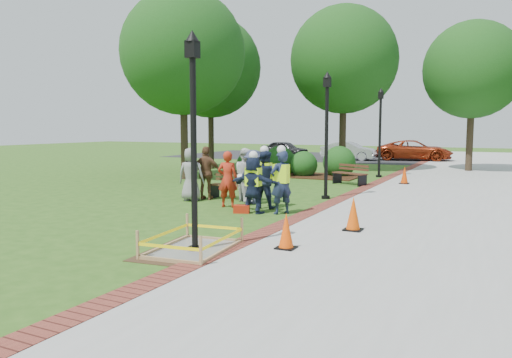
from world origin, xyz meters
The scene contains 35 objects.
ground centered at (0.00, 0.00, 0.00)m, with size 100.00×100.00×0.00m, color #285116.
sidewalk centered at (5.00, 10.00, 0.01)m, with size 6.00×60.00×0.02m, color #9E9E99.
brick_edging centered at (1.75, 10.00, 0.01)m, with size 0.50×60.00×0.03m, color maroon.
mulch_bed centered at (-3.00, 12.00, 0.02)m, with size 7.00×3.00×0.05m, color #381E0F.
parking_lot centered at (0.00, 27.00, 0.00)m, with size 36.00×12.00×0.01m, color black.
wet_concrete_pad centered at (1.19, -2.97, 0.23)m, with size 1.92×2.46×0.55m.
bench_near centered at (-1.58, 3.45, 0.26)m, with size 1.57×0.65×0.83m.
bench_far centered at (0.86, 9.30, 0.27)m, with size 1.64×1.11×0.85m.
cone_front centered at (2.79, -2.04, 0.36)m, with size 0.38×0.38×0.74m.
cone_back centered at (3.52, 0.27, 0.39)m, with size 0.42×0.42×0.82m.
cone_far centered at (2.88, 10.53, 0.37)m, with size 0.39×0.39×0.76m.
toolbox centered at (0.02, 1.25, 0.11)m, with size 0.45×0.25×0.22m, color #AD220D.
lamp_near centered at (1.25, -3.00, 2.48)m, with size 0.28×0.28×4.26m.
lamp_mid centered at (1.25, 5.00, 2.48)m, with size 0.28×0.28×4.26m.
lamp_far centered at (1.25, 13.00, 2.48)m, with size 0.28×0.28×4.26m.
tree_left centered at (-6.66, 8.13, 5.76)m, with size 5.66×5.66×8.60m.
tree_back centered at (-1.45, 15.87, 6.04)m, with size 5.86×5.86×8.98m.
tree_right centered at (4.91, 18.45, 5.44)m, with size 5.22×5.22×8.06m.
tree_far centered at (-8.49, 13.47, 5.76)m, with size 5.71×5.71×8.62m.
shrub_a centered at (-5.21, 11.77, 0.00)m, with size 1.21×1.21×1.21m, color #184212.
shrub_b centered at (-3.80, 12.61, 0.00)m, with size 1.55×1.55×1.55m, color #184212.
shrub_c centered at (-2.15, 11.79, 0.00)m, with size 1.33×1.33×1.33m, color #184212.
shrub_d centered at (-0.64, 12.70, 0.00)m, with size 1.60×1.60×1.60m, color #184212.
shrub_e centered at (-3.27, 12.87, 0.00)m, with size 1.11×1.11×1.11m, color #184212.
casual_person_a centered at (-2.58, 2.58, 0.88)m, with size 0.64×0.50×1.75m.
casual_person_b centered at (-0.84, 1.97, 0.85)m, with size 0.61×0.47×1.71m.
casual_person_c centered at (-0.88, 3.24, 0.87)m, with size 0.66×0.63×1.75m.
casual_person_d centered at (-2.27, 3.03, 0.89)m, with size 0.64×0.48×1.78m.
casual_person_e centered at (-0.43, 2.88, 0.85)m, with size 0.61×0.45×1.71m.
hivis_worker_a centered at (0.32, 1.39, 0.88)m, with size 0.53×0.35×1.77m.
hivis_worker_b centered at (1.07, 1.63, 0.95)m, with size 0.64×0.67×1.93m.
hivis_worker_c centered at (0.22, 2.32, 0.93)m, with size 0.55×0.36×1.88m.
parked_car_a centered at (-8.80, 24.91, 0.00)m, with size 4.29×1.87×1.40m, color #28282B.
parked_car_b centered at (-3.43, 24.19, 0.00)m, with size 4.38×1.90×1.43m, color #B8B9BE.
parked_car_c centered at (0.88, 25.86, 0.00)m, with size 4.81×2.09×1.57m, color #A03114.
Camera 1 is at (6.61, -11.07, 2.47)m, focal length 35.00 mm.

